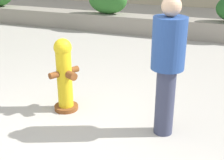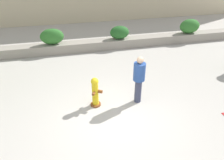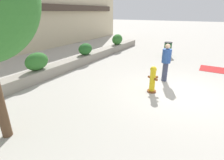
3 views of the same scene
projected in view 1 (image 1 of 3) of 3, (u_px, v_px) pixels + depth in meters
ground_plane at (63, 150)px, 3.69m from camera, size 120.00×120.00×0.00m
planter_wall_low at (168, 27)px, 8.78m from camera, size 18.00×0.70×0.50m
hedge_bush_1 at (108, 0)px, 9.15m from camera, size 1.19×0.56×0.82m
fire_hydrant at (64, 75)px, 4.46m from camera, size 0.49×0.47×1.08m
pedestrian at (168, 60)px, 3.69m from camera, size 0.56×0.56×1.73m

